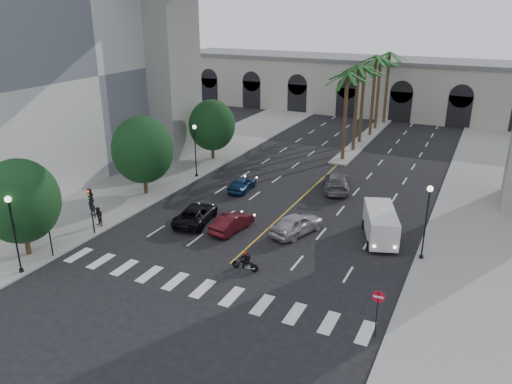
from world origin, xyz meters
name	(u,v)px	position (x,y,z in m)	size (l,w,h in m)	color
ground	(215,277)	(0.00, 0.00, 0.00)	(140.00, 140.00, 0.00)	black
sidewalk_left	(161,175)	(-15.00, 15.00, 0.07)	(8.00, 100.00, 0.15)	gray
sidewalk_right	(484,229)	(15.00, 15.00, 0.07)	(8.00, 100.00, 0.15)	gray
median	(365,139)	(0.00, 38.00, 0.10)	(2.00, 24.00, 0.20)	gray
building_left	(35,68)	(-27.00, 12.00, 10.31)	(16.50, 32.50, 20.60)	silver
pier_building	(394,87)	(0.00, 55.00, 4.27)	(71.00, 10.50, 8.50)	#B0AD9E
palm_a	(347,77)	(0.00, 28.00, 9.10)	(3.20, 3.20, 10.30)	#47331E
palm_b	(359,70)	(0.10, 32.00, 9.37)	(3.20, 3.20, 10.60)	#47331E
palm_c	(365,70)	(-0.20, 36.00, 8.91)	(3.20, 3.20, 10.10)	#47331E
palm_d	(376,60)	(0.15, 40.00, 9.65)	(3.20, 3.20, 10.90)	#47331E
palm_e	(381,61)	(-0.10, 44.00, 9.19)	(3.20, 3.20, 10.40)	#47331E
palm_f	(389,56)	(0.20, 48.00, 9.46)	(3.20, 3.20, 10.70)	#47331E
street_tree_near	(20,201)	(-13.00, -3.00, 4.02)	(5.20, 5.20, 6.89)	#382616
street_tree_mid	(143,150)	(-13.00, 10.00, 4.21)	(5.44, 5.44, 7.21)	#382616
street_tree_far	(212,125)	(-13.00, 22.00, 3.90)	(5.04, 5.04, 6.68)	#382616
lamp_post_left_near	(13,228)	(-11.40, -5.00, 3.22)	(0.40, 0.40, 5.35)	black
lamp_post_left_far	(195,146)	(-11.40, 16.00, 3.22)	(0.40, 0.40, 5.35)	black
lamp_post_right	(427,216)	(11.40, 8.00, 3.22)	(0.40, 0.40, 5.35)	black
traffic_signal_near	(48,224)	(-11.30, -2.50, 2.51)	(0.25, 0.18, 3.65)	black
traffic_signal_far	(91,204)	(-11.30, 1.50, 2.51)	(0.25, 0.18, 3.65)	black
motorcycle_rider	(246,262)	(1.35, 1.67, 0.60)	(1.85, 0.50, 1.33)	black
car_a	(297,224)	(2.28, 8.25, 0.80)	(1.88, 4.68, 1.59)	#ABAAAF
car_b	(232,223)	(-2.32, 6.57, 0.68)	(1.45, 4.16, 1.37)	#430D14
car_c	(196,214)	(-5.63, 6.73, 0.70)	(2.32, 5.03, 1.40)	black
car_d	(337,182)	(2.20, 18.66, 0.80)	(2.25, 5.52, 1.60)	slate
car_e	(242,184)	(-5.64, 14.69, 0.66)	(1.57, 3.90, 1.33)	#0F2B4A
cargo_van	(381,224)	(8.15, 9.92, 1.26)	(3.62, 5.68, 2.27)	silver
pedestrian_a	(92,204)	(-13.78, 4.04, 1.11)	(0.70, 0.46, 1.91)	black
pedestrian_b	(99,217)	(-11.82, 2.63, 0.92)	(0.75, 0.58, 1.54)	black
do_not_enter_sign	(378,304)	(10.50, -1.61, 1.99)	(0.67, 0.06, 2.74)	black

